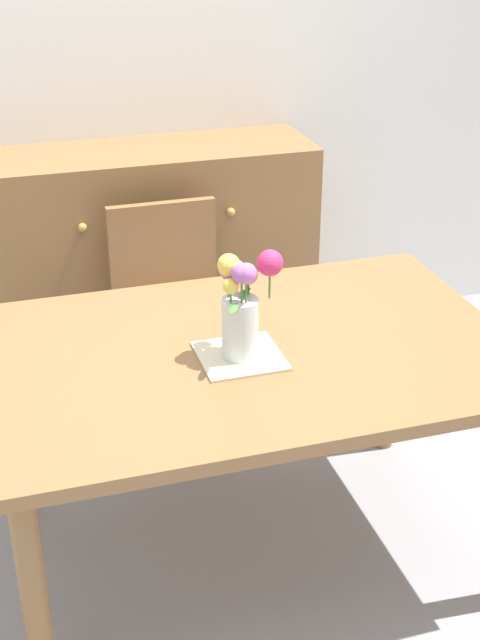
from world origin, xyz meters
The scene contains 7 objects.
ground_plane centered at (0.00, 0.00, 0.00)m, with size 12.00×12.00×0.00m, color #939399.
back_wall centered at (0.00, 1.60, 1.40)m, with size 7.00×0.10×2.80m, color silver.
dining_table centered at (0.00, 0.00, 0.68)m, with size 1.55×1.03×0.77m.
chair_far centered at (-0.05, 0.86, 0.52)m, with size 0.42×0.42×0.90m.
dresser centered at (-0.03, 1.33, 0.50)m, with size 1.40×0.47×1.00m.
placemat centered at (-0.04, -0.05, 0.78)m, with size 0.23×0.23×0.01m, color beige.
flower_vase centered at (-0.03, -0.04, 0.95)m, with size 0.19×0.21×0.31m.
Camera 1 is at (-0.68, -2.16, 2.01)m, focal length 49.67 mm.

